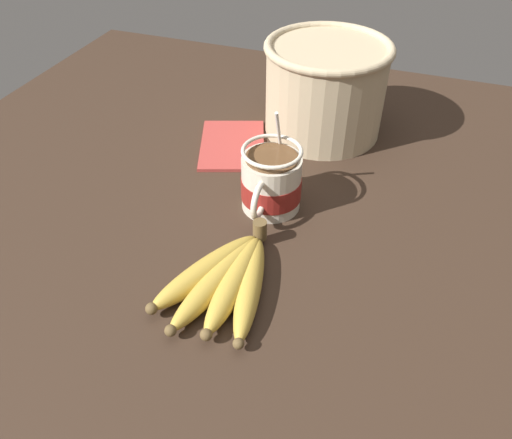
{
  "coord_description": "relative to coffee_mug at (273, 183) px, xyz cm",
  "views": [
    {
      "loc": [
        50.37,
        18.37,
        52.4
      ],
      "look_at": [
        1.28,
        0.76,
        7.27
      ],
      "focal_mm": 35.0,
      "sensor_mm": 36.0,
      "label": 1
    }
  ],
  "objects": [
    {
      "name": "woven_basket",
      "position": [
        -25.21,
        1.59,
        4.31
      ],
      "size": [
        22.6,
        22.6,
        16.94
      ],
      "color": "tan",
      "rests_on": "table"
    },
    {
      "name": "napkin",
      "position": [
        -14.03,
        -12.33,
        -4.23
      ],
      "size": [
        19.31,
        16.33,
        0.6
      ],
      "color": "#A33833",
      "rests_on": "table"
    },
    {
      "name": "table",
      "position": [
        7.58,
        -0.28,
        -5.89
      ],
      "size": [
        129.86,
        129.86,
        2.72
      ],
      "color": "#332319",
      "rests_on": "ground"
    },
    {
      "name": "banana_bunch",
      "position": [
        18.17,
        -0.38,
        -2.87
      ],
      "size": [
        20.95,
        14.82,
        4.01
      ],
      "color": "brown",
      "rests_on": "table"
    },
    {
      "name": "coffee_mug",
      "position": [
        0.0,
        0.0,
        0.0
      ],
      "size": [
        15.34,
        9.26,
        15.52
      ],
      "color": "beige",
      "rests_on": "table"
    }
  ]
}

